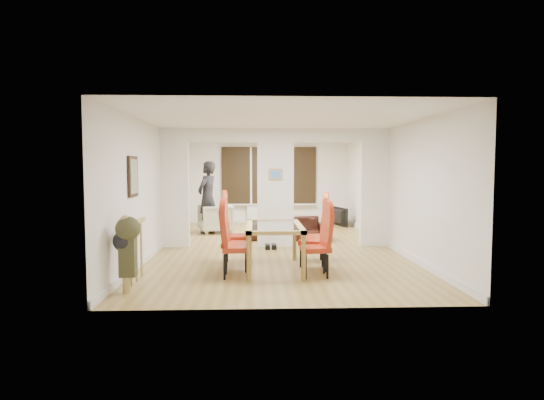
{
  "coord_description": "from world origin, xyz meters",
  "views": [
    {
      "loc": [
        -0.46,
        -10.0,
        1.74
      ],
      "look_at": [
        -0.05,
        0.6,
        0.99
      ],
      "focal_mm": 30.0,
      "sensor_mm": 36.0,
      "label": 1
    }
  ],
  "objects": [
    {
      "name": "person",
      "position": [
        -1.72,
        2.13,
        0.96
      ],
      "size": [
        0.83,
        0.71,
        1.92
      ],
      "primitive_type": "imported",
      "rotation": [
        0.0,
        0.0,
        -2.01
      ],
      "color": "black",
      "rests_on": "floor"
    },
    {
      "name": "radiator",
      "position": [
        0.0,
        4.4,
        0.3
      ],
      "size": [
        1.4,
        0.08,
        0.5
      ],
      "primitive_type": "cube",
      "color": "white",
      "rests_on": "floor"
    },
    {
      "name": "dining_chair_la",
      "position": [
        -0.75,
        -2.84,
        0.55
      ],
      "size": [
        0.46,
        0.46,
        1.1
      ],
      "primitive_type": null,
      "rotation": [
        0.0,
        0.0,
        0.04
      ],
      "color": "#9C270F",
      "rests_on": "floor"
    },
    {
      "name": "pillar_photo",
      "position": [
        0.0,
        -0.1,
        1.6
      ],
      "size": [
        0.3,
        0.03,
        0.25
      ],
      "primitive_type": "cube",
      "color": "#4C8CD8",
      "rests_on": "divider_wall"
    },
    {
      "name": "bottle",
      "position": [
        0.28,
        2.53,
        0.37
      ],
      "size": [
        0.08,
        0.08,
        0.31
      ],
      "primitive_type": "cylinder",
      "color": "#143F19",
      "rests_on": "coffee_table"
    },
    {
      "name": "floor",
      "position": [
        0.0,
        0.0,
        0.0
      ],
      "size": [
        5.0,
        9.0,
        0.01
      ],
      "primitive_type": "cube",
      "color": "olive",
      "rests_on": "ground"
    },
    {
      "name": "pendant_light",
      "position": [
        0.3,
        3.3,
        2.15
      ],
      "size": [
        0.36,
        0.36,
        0.36
      ],
      "primitive_type": "sphere",
      "color": "orange",
      "rests_on": "room_walls"
    },
    {
      "name": "bowl",
      "position": [
        -0.02,
        2.46,
        0.24
      ],
      "size": [
        0.22,
        0.22,
        0.05
      ],
      "primitive_type": "imported",
      "color": "black",
      "rests_on": "coffee_table"
    },
    {
      "name": "dining_chair_rc",
      "position": [
        0.61,
        -1.75,
        0.55
      ],
      "size": [
        0.5,
        0.5,
        1.1
      ],
      "primitive_type": null,
      "rotation": [
        0.0,
        0.0,
        -0.15
      ],
      "color": "#9C270F",
      "rests_on": "floor"
    },
    {
      "name": "dining_chair_rb",
      "position": [
        0.54,
        -2.37,
        0.58
      ],
      "size": [
        0.56,
        0.56,
        1.16
      ],
      "primitive_type": null,
      "rotation": [
        0.0,
        0.0,
        -0.23
      ],
      "color": "#9C270F",
      "rests_on": "floor"
    },
    {
      "name": "dining_chair_ra",
      "position": [
        0.51,
        -2.84,
        0.53
      ],
      "size": [
        0.49,
        0.49,
        1.06
      ],
      "primitive_type": null,
      "rotation": [
        0.0,
        0.0,
        0.16
      ],
      "color": "#9C270F",
      "rests_on": "floor"
    },
    {
      "name": "sofa",
      "position": [
        0.4,
        1.01,
        0.27
      ],
      "size": [
        1.93,
        0.88,
        0.55
      ],
      "primitive_type": "imported",
      "rotation": [
        0.0,
        0.0,
        -0.08
      ],
      "color": "black",
      "rests_on": "floor"
    },
    {
      "name": "coffee_table",
      "position": [
        0.16,
        2.47,
        0.11
      ],
      "size": [
        0.97,
        0.51,
        0.22
      ],
      "primitive_type": null,
      "rotation": [
        0.0,
        0.0,
        -0.04
      ],
      "color": "black",
      "rests_on": "floor"
    },
    {
      "name": "room_walls",
      "position": [
        0.0,
        0.0,
        1.3
      ],
      "size": [
        5.0,
        9.0,
        2.6
      ],
      "primitive_type": null,
      "color": "silver",
      "rests_on": "floor"
    },
    {
      "name": "divider_wall",
      "position": [
        0.0,
        0.0,
        1.3
      ],
      "size": [
        5.0,
        0.18,
        2.6
      ],
      "primitive_type": "cube",
      "color": "white",
      "rests_on": "floor"
    },
    {
      "name": "wall_poster",
      "position": [
        -2.47,
        -2.4,
        1.6
      ],
      "size": [
        0.04,
        0.52,
        0.67
      ],
      "primitive_type": "cube",
      "color": "gray",
      "rests_on": "room_walls"
    },
    {
      "name": "dining_chair_lb",
      "position": [
        -0.78,
        -2.38,
        0.53
      ],
      "size": [
        0.49,
        0.49,
        1.07
      ],
      "primitive_type": null,
      "rotation": [
        0.0,
        0.0,
        -0.16
      ],
      "color": "#9C270F",
      "rests_on": "floor"
    },
    {
      "name": "bay_window_blinds",
      "position": [
        0.0,
        4.44,
        1.5
      ],
      "size": [
        3.0,
        0.08,
        1.8
      ],
      "primitive_type": "cube",
      "color": "black",
      "rests_on": "room_walls"
    },
    {
      "name": "shoes",
      "position": [
        -0.12,
        -0.35,
        0.05
      ],
      "size": [
        0.24,
        0.26,
        0.1
      ],
      "primitive_type": null,
      "color": "black",
      "rests_on": "floor"
    },
    {
      "name": "dining_table",
      "position": [
        -0.13,
        -2.36,
        0.39
      ],
      "size": [
        0.94,
        1.67,
        0.78
      ],
      "primitive_type": null,
      "color": "olive",
      "rests_on": "floor"
    },
    {
      "name": "dining_chair_lc",
      "position": [
        -0.78,
        -1.85,
        0.58
      ],
      "size": [
        0.54,
        0.54,
        1.17
      ],
      "primitive_type": null,
      "rotation": [
        0.0,
        0.0,
        0.16
      ],
      "color": "#9C270F",
      "rests_on": "floor"
    },
    {
      "name": "stair_newel",
      "position": [
        -2.25,
        -3.2,
        0.55
      ],
      "size": [
        0.4,
        1.2,
        1.1
      ],
      "primitive_type": null,
      "color": "#A9904D",
      "rests_on": "floor"
    },
    {
      "name": "armchair",
      "position": [
        -1.52,
        2.17,
        0.38
      ],
      "size": [
        1.04,
        1.05,
        0.77
      ],
      "primitive_type": "imported",
      "rotation": [
        0.0,
        0.0,
        -1.26
      ],
      "color": "beige",
      "rests_on": "floor"
    },
    {
      "name": "television",
      "position": [
        2.0,
        3.44,
        0.28
      ],
      "size": [
        0.97,
        0.39,
        0.56
      ],
      "primitive_type": "imported",
      "rotation": [
        0.0,
        0.0,
        1.85
      ],
      "color": "black",
      "rests_on": "floor"
    }
  ]
}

